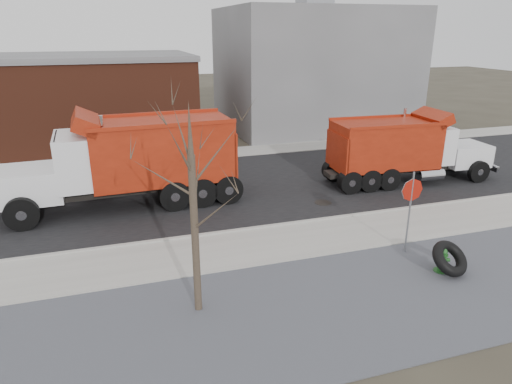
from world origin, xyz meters
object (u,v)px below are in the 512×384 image
object	(u,v)px
stop_sign	(411,198)
truck_tire	(450,259)
dump_truck_red_a	(404,147)
dump_truck_red_b	(131,158)
fire_hydrant	(442,261)

from	to	relation	value
stop_sign	truck_tire	bearing A→B (deg)	-55.34
dump_truck_red_a	dump_truck_red_b	distance (m)	11.84
fire_hydrant	dump_truck_red_b	world-z (taller)	dump_truck_red_b
dump_truck_red_b	truck_tire	bearing A→B (deg)	132.18
fire_hydrant	stop_sign	xyz separation A→B (m)	(-0.25, 1.40, 1.46)
truck_tire	dump_truck_red_a	world-z (taller)	dump_truck_red_a
fire_hydrant	dump_truck_red_b	distance (m)	11.60
fire_hydrant	dump_truck_red_a	distance (m)	8.48
truck_tire	stop_sign	world-z (taller)	stop_sign
stop_sign	dump_truck_red_a	distance (m)	7.29
fire_hydrant	dump_truck_red_b	bearing A→B (deg)	150.12
dump_truck_red_a	dump_truck_red_b	world-z (taller)	dump_truck_red_b
fire_hydrant	stop_sign	distance (m)	2.04
stop_sign	dump_truck_red_b	xyz separation A→B (m)	(-7.84, 6.76, 0.12)
stop_sign	dump_truck_red_b	distance (m)	10.36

